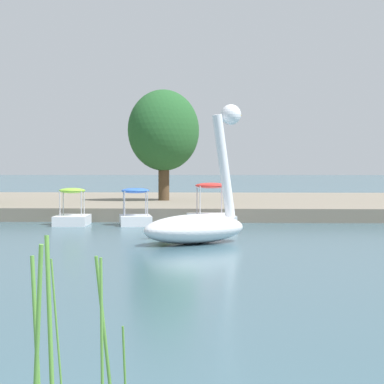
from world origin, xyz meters
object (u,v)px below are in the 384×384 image
(pedal_boat_red, at_px, (211,215))
(pedal_boat_lime, at_px, (72,215))
(pedal_boat_blue, at_px, (135,213))
(tree_sapling_by_fence, at_px, (164,131))
(swan_boat, at_px, (198,219))

(pedal_boat_red, height_order, pedal_boat_lime, pedal_boat_red)
(pedal_boat_blue, relative_size, tree_sapling_by_fence, 0.36)
(pedal_boat_red, xyz_separation_m, pedal_boat_blue, (-2.83, 0.31, 0.05))
(pedal_boat_blue, height_order, pedal_boat_lime, pedal_boat_blue)
(tree_sapling_by_fence, bearing_deg, pedal_boat_blue, -91.34)
(pedal_boat_blue, distance_m, tree_sapling_by_fence, 10.09)
(swan_boat, height_order, pedal_boat_lime, swan_boat)
(pedal_boat_lime, relative_size, tree_sapling_by_fence, 0.38)
(pedal_boat_blue, xyz_separation_m, tree_sapling_by_fence, (0.22, 9.45, 3.54))
(swan_boat, xyz_separation_m, pedal_boat_lime, (-5.02, 6.82, -0.29))
(swan_boat, height_order, pedal_boat_red, swan_boat)
(pedal_boat_red, height_order, tree_sapling_by_fence, tree_sapling_by_fence)
(pedal_boat_red, xyz_separation_m, pedal_boat_lime, (-5.20, 0.29, -0.01))
(swan_boat, xyz_separation_m, pedal_boat_red, (0.18, 6.53, -0.28))
(pedal_boat_red, bearing_deg, swan_boat, -91.56)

